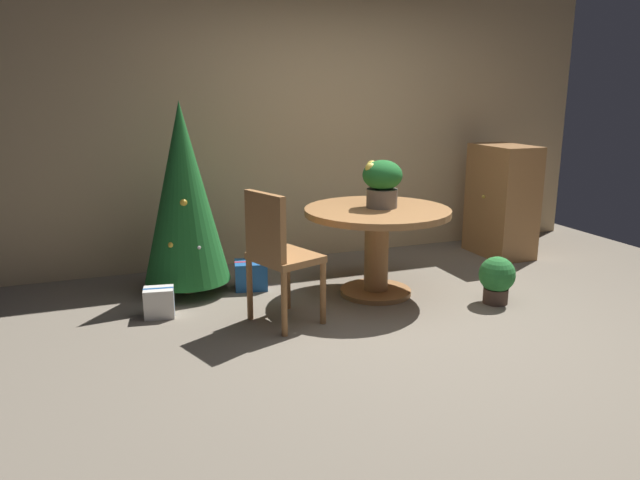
% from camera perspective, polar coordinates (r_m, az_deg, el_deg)
% --- Properties ---
extents(ground_plane, '(6.60, 6.60, 0.00)m').
position_cam_1_polar(ground_plane, '(4.37, 10.17, -8.42)').
color(ground_plane, '#756B5B').
extents(back_wall_panel, '(6.00, 0.10, 2.60)m').
position_cam_1_polar(back_wall_panel, '(6.04, -0.17, 10.70)').
color(back_wall_panel, tan).
rests_on(back_wall_panel, ground_plane).
extents(round_dining_table, '(1.18, 1.18, 0.72)m').
position_cam_1_polar(round_dining_table, '(4.92, 5.40, 0.87)').
color(round_dining_table, '#9E6B3D').
rests_on(round_dining_table, ground_plane).
extents(flower_vase, '(0.32, 0.33, 0.38)m').
position_cam_1_polar(flower_vase, '(4.89, 5.86, 5.58)').
color(flower_vase, '#665B51').
rests_on(flower_vase, round_dining_table).
extents(wooden_chair_left, '(0.53, 0.57, 0.97)m').
position_cam_1_polar(wooden_chair_left, '(4.26, -4.07, -0.94)').
color(wooden_chair_left, '#9E6B3D').
rests_on(wooden_chair_left, ground_plane).
extents(holiday_tree, '(0.70, 0.70, 1.57)m').
position_cam_1_polar(holiday_tree, '(4.99, -12.74, 4.32)').
color(holiday_tree, brown).
rests_on(holiday_tree, ground_plane).
extents(gift_box_blue, '(0.31, 0.29, 0.24)m').
position_cam_1_polar(gift_box_blue, '(5.18, -6.53, -3.29)').
color(gift_box_blue, '#1E569E').
rests_on(gift_box_blue, ground_plane).
extents(gift_box_cream, '(0.24, 0.20, 0.22)m').
position_cam_1_polar(gift_box_cream, '(4.68, -14.93, -5.71)').
color(gift_box_cream, silver).
rests_on(gift_box_cream, ground_plane).
extents(wooden_cabinet, '(0.46, 0.68, 1.12)m').
position_cam_1_polar(wooden_cabinet, '(6.38, 16.76, 3.57)').
color(wooden_cabinet, '#9E6B3D').
rests_on(wooden_cabinet, ground_plane).
extents(potted_plant, '(0.29, 0.29, 0.38)m').
position_cam_1_polar(potted_plant, '(4.97, 16.33, -3.46)').
color(potted_plant, '#4C382D').
rests_on(potted_plant, ground_plane).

